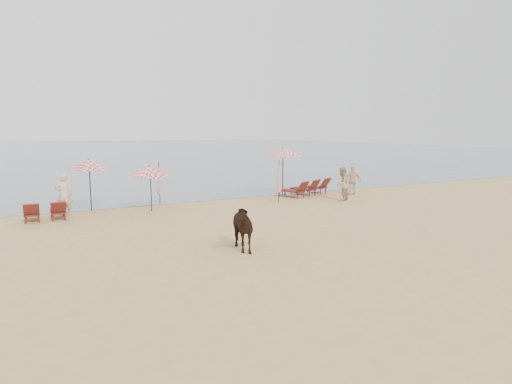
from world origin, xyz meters
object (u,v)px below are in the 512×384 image
at_px(umbrella_closed_right, 279,176).
at_px(umbrella_open_left_b, 150,170).
at_px(lounger_cluster_left, 45,211).
at_px(cow, 238,227).
at_px(beachgoer_left, 64,195).
at_px(lounger_cluster_right, 306,188).
at_px(umbrella_closed_left, 159,178).
at_px(umbrella_open_left_a, 89,164).
at_px(umbrella_open_right, 283,152).
at_px(beachgoer_right_a, 342,184).
at_px(beachgoer_right_b, 353,181).

bearing_deg(umbrella_closed_right, umbrella_open_left_b, 175.59).
distance_m(lounger_cluster_left, cow, 9.08).
bearing_deg(beachgoer_left, lounger_cluster_left, 48.59).
height_order(umbrella_open_left_b, cow, umbrella_open_left_b).
xyz_separation_m(lounger_cluster_right, umbrella_closed_left, (-8.07, 0.93, 0.86)).
bearing_deg(umbrella_closed_left, lounger_cluster_right, -6.55).
bearing_deg(beachgoer_left, cow, 125.12).
relative_size(umbrella_closed_left, cow, 1.23).
xyz_separation_m(lounger_cluster_right, cow, (-8.12, -8.29, 0.28)).
bearing_deg(umbrella_closed_left, umbrella_closed_right, -21.17).
relative_size(cow, beachgoer_left, 0.93).
xyz_separation_m(umbrella_open_left_a, umbrella_open_left_b, (2.40, -1.39, -0.24)).
bearing_deg(lounger_cluster_left, lounger_cluster_right, 3.39).
bearing_deg(lounger_cluster_right, umbrella_open_left_a, 155.92).
bearing_deg(umbrella_open_right, umbrella_open_left_a, 162.55).
bearing_deg(beachgoer_left, umbrella_closed_left, -159.53).
height_order(lounger_cluster_left, umbrella_closed_left, umbrella_closed_left).
bearing_deg(umbrella_open_left_b, umbrella_open_right, -5.29).
distance_m(umbrella_closed_right, beachgoer_left, 9.98).
relative_size(umbrella_open_left_b, beachgoer_left, 1.18).
bearing_deg(cow, beachgoer_left, 126.05).
bearing_deg(beachgoer_right_a, beachgoer_right_b, -169.92).
bearing_deg(umbrella_open_right, beachgoer_left, 166.32).
xyz_separation_m(lounger_cluster_left, umbrella_open_left_a, (1.92, 1.43, 1.74)).
distance_m(umbrella_closed_left, beachgoer_left, 4.49).
distance_m(umbrella_open_right, beachgoer_left, 11.40).
distance_m(umbrella_open_left_a, umbrella_closed_left, 3.34).
height_order(umbrella_closed_left, beachgoer_right_b, umbrella_closed_left).
distance_m(umbrella_open_right, beachgoer_right_b, 4.27).
distance_m(lounger_cluster_left, beachgoer_right_b, 15.63).
xyz_separation_m(lounger_cluster_right, umbrella_open_left_b, (-8.90, -0.73, 1.43)).
bearing_deg(umbrella_open_left_b, beachgoer_right_b, -17.08).
xyz_separation_m(umbrella_open_left_b, beachgoer_right_b, (11.31, -0.32, -1.05)).
bearing_deg(beachgoer_left, beachgoer_right_a, 177.43).
bearing_deg(cow, beachgoer_right_a, 42.48).
relative_size(lounger_cluster_left, beachgoer_left, 0.83).
bearing_deg(umbrella_closed_left, umbrella_open_left_b, -116.47).
bearing_deg(lounger_cluster_right, beachgoer_right_a, -96.81).
relative_size(lounger_cluster_right, umbrella_closed_right, 1.54).
relative_size(umbrella_open_left_a, umbrella_open_right, 0.87).
height_order(beachgoer_right_a, beachgoer_right_b, beachgoer_right_a).
height_order(umbrella_open_right, umbrella_closed_right, umbrella_open_right).
distance_m(umbrella_closed_left, cow, 9.23).
height_order(umbrella_closed_right, beachgoer_right_a, umbrella_closed_right).
height_order(umbrella_open_left_b, umbrella_closed_left, umbrella_open_left_b).
xyz_separation_m(umbrella_closed_left, cow, (-0.05, -9.21, -0.58)).
distance_m(lounger_cluster_left, umbrella_open_left_b, 4.57).
distance_m(beachgoer_right_a, beachgoer_right_b, 2.25).
xyz_separation_m(umbrella_open_left_a, beachgoer_right_a, (11.88, -3.03, -1.24)).
height_order(lounger_cluster_right, umbrella_open_right, umbrella_open_right).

